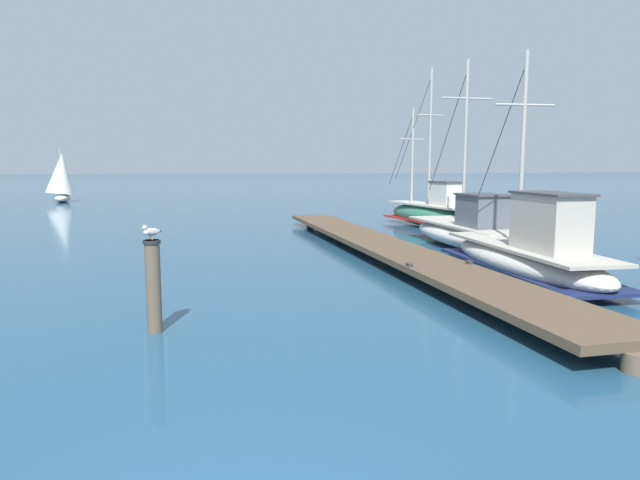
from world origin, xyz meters
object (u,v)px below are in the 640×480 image
object	(u,v)px
fishing_boat_0	(469,231)
mooring_piling	(153,285)
distant_sailboat	(61,177)
fishing_boat_2	(433,213)
perched_seagull	(152,231)
fishing_boat_4	(529,253)

from	to	relation	value
fishing_boat_0	mooring_piling	size ratio (longest dim) A/B	4.40
distant_sailboat	mooring_piling	bearing A→B (deg)	-75.11
mooring_piling	fishing_boat_2	bearing A→B (deg)	52.36
mooring_piling	perched_seagull	world-z (taller)	perched_seagull
fishing_boat_4	perched_seagull	size ratio (longest dim) A/B	20.27
fishing_boat_0	fishing_boat_2	distance (m)	6.47
fishing_boat_0	mooring_piling	bearing A→B (deg)	-140.11
fishing_boat_0	fishing_boat_4	size ratio (longest dim) A/B	1.03
fishing_boat_0	fishing_boat_2	bearing A→B (deg)	78.20
distant_sailboat	fishing_boat_4	bearing A→B (deg)	-61.29
fishing_boat_4	perched_seagull	distance (m)	9.67
fishing_boat_2	perched_seagull	world-z (taller)	fishing_boat_2
mooring_piling	perched_seagull	bearing A→B (deg)	32.32
mooring_piling	distant_sailboat	bearing A→B (deg)	104.89
fishing_boat_2	distant_sailboat	distance (m)	31.97
fishing_boat_0	fishing_boat_4	xyz separation A→B (m)	(-0.92, -5.26, 0.04)
fishing_boat_2	fishing_boat_4	world-z (taller)	fishing_boat_2
fishing_boat_4	perched_seagull	bearing A→B (deg)	-161.14
fishing_boat_2	mooring_piling	world-z (taller)	fishing_boat_2
fishing_boat_4	perched_seagull	world-z (taller)	fishing_boat_4
fishing_boat_0	distant_sailboat	world-z (taller)	fishing_boat_0
mooring_piling	fishing_boat_0	bearing A→B (deg)	39.89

